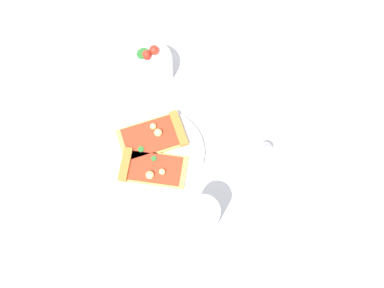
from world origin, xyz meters
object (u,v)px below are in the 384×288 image
(plate, at_px, (157,154))
(pizza_slice_far, at_px, (156,136))
(pizza_slice_near, at_px, (149,168))
(salad_bowl, at_px, (150,65))
(pepper_shaker, at_px, (264,151))
(soda_glass, at_px, (202,217))

(plate, bearing_deg, pizza_slice_far, -72.07)
(plate, bearing_deg, pizza_slice_near, 80.47)
(salad_bowl, xyz_separation_m, pepper_shaker, (-0.32, 0.16, -0.00))
(pizza_slice_far, height_order, pepper_shaker, pepper_shaker)
(pepper_shaker, bearing_deg, salad_bowl, -26.37)
(pizza_slice_near, height_order, salad_bowl, salad_bowl)
(pepper_shaker, bearing_deg, plate, 13.33)
(soda_glass, bearing_deg, pizza_slice_near, -30.96)
(plate, bearing_deg, salad_bowl, -70.60)
(pizza_slice_far, relative_size, soda_glass, 1.48)
(plate, distance_m, pizza_slice_near, 0.04)
(pizza_slice_far, distance_m, pepper_shaker, 0.26)
(pizza_slice_near, height_order, pepper_shaker, pepper_shaker)
(salad_bowl, bearing_deg, soda_glass, 121.92)
(pizza_slice_far, distance_m, salad_bowl, 0.19)
(plate, bearing_deg, soda_glass, 137.07)
(pizza_slice_near, bearing_deg, soda_glass, 149.04)
(pizza_slice_near, height_order, soda_glass, soda_glass)
(pizza_slice_far, xyz_separation_m, salad_bowl, (0.06, -0.18, 0.01))
(pizza_slice_far, relative_size, salad_bowl, 1.53)
(plate, distance_m, soda_glass, 0.20)
(pizza_slice_near, relative_size, salad_bowl, 1.34)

